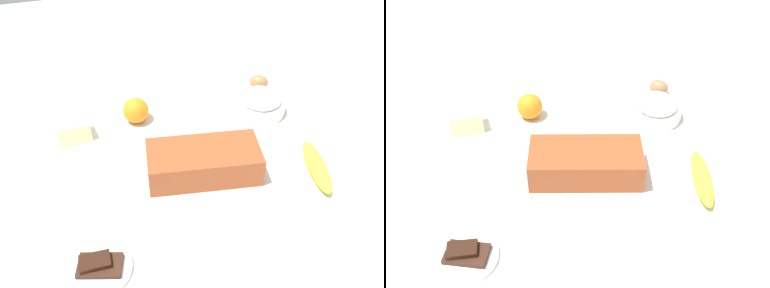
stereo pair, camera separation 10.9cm
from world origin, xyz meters
TOP-DOWN VIEW (x-y plane):
  - ground_plane at (0.00, 0.00)m, footprint 2.40×2.40m
  - loaf_pan at (-0.01, 0.07)m, footprint 0.30×0.17m
  - flour_bowl at (-0.25, -0.13)m, footprint 0.15×0.15m
  - banana at (-0.29, 0.15)m, footprint 0.08×0.19m
  - orange_fruit at (0.12, -0.19)m, footprint 0.08×0.08m
  - butter_block at (0.30, -0.16)m, footprint 0.10×0.08m
  - egg_near_butter at (-0.30, -0.25)m, footprint 0.08×0.07m
  - chocolate_plate at (0.28, 0.28)m, footprint 0.13×0.13m

SIDE VIEW (x-z plane):
  - ground_plane at x=0.00m, z-range -0.02..0.00m
  - chocolate_plate at x=0.28m, z-range -0.01..0.03m
  - banana at x=-0.29m, z-range 0.00..0.04m
  - egg_near_butter at x=-0.30m, z-range 0.00..0.05m
  - butter_block at x=0.30m, z-range 0.00..0.06m
  - flour_bowl at x=-0.25m, z-range 0.00..0.07m
  - orange_fruit at x=0.12m, z-range 0.00..0.08m
  - loaf_pan at x=-0.01m, z-range 0.00..0.08m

